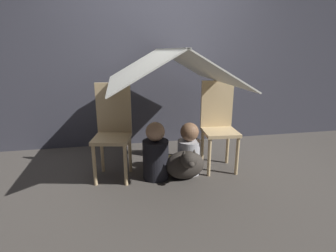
{
  "coord_description": "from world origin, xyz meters",
  "views": [
    {
      "loc": [
        -0.49,
        -2.34,
        1.3
      ],
      "look_at": [
        0.0,
        0.24,
        0.54
      ],
      "focal_mm": 28.0,
      "sensor_mm": 36.0,
      "label": 1
    }
  ],
  "objects_px": {
    "dog": "(185,164)",
    "person_front": "(156,154)",
    "chair_left": "(113,128)",
    "person_second": "(189,151)",
    "chair_right": "(218,123)"
  },
  "relations": [
    {
      "from": "chair_left",
      "to": "dog",
      "type": "distance_m",
      "value": 0.84
    },
    {
      "from": "chair_left",
      "to": "dog",
      "type": "bearing_deg",
      "value": -7.69
    },
    {
      "from": "person_front",
      "to": "dog",
      "type": "relative_size",
      "value": 1.49
    },
    {
      "from": "dog",
      "to": "person_front",
      "type": "bearing_deg",
      "value": 161.78
    },
    {
      "from": "person_second",
      "to": "dog",
      "type": "xyz_separation_m",
      "value": [
        -0.08,
        -0.15,
        -0.08
      ]
    },
    {
      "from": "chair_right",
      "to": "chair_left",
      "type": "bearing_deg",
      "value": -175.83
    },
    {
      "from": "chair_right",
      "to": "person_second",
      "type": "distance_m",
      "value": 0.46
    },
    {
      "from": "chair_right",
      "to": "person_second",
      "type": "xyz_separation_m",
      "value": [
        -0.36,
        -0.1,
        -0.27
      ]
    },
    {
      "from": "chair_left",
      "to": "chair_right",
      "type": "bearing_deg",
      "value": 11.16
    },
    {
      "from": "chair_right",
      "to": "person_front",
      "type": "relative_size",
      "value": 1.62
    },
    {
      "from": "person_front",
      "to": "person_second",
      "type": "relative_size",
      "value": 1.07
    },
    {
      "from": "person_second",
      "to": "dog",
      "type": "bearing_deg",
      "value": -117.61
    },
    {
      "from": "person_front",
      "to": "dog",
      "type": "bearing_deg",
      "value": -18.22
    },
    {
      "from": "person_front",
      "to": "chair_right",
      "type": "bearing_deg",
      "value": 11.44
    },
    {
      "from": "dog",
      "to": "chair_right",
      "type": "bearing_deg",
      "value": 29.45
    }
  ]
}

